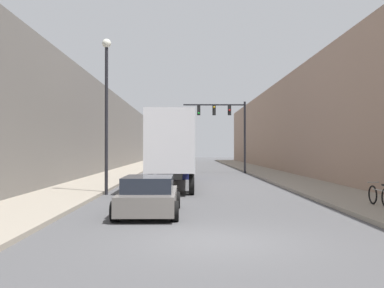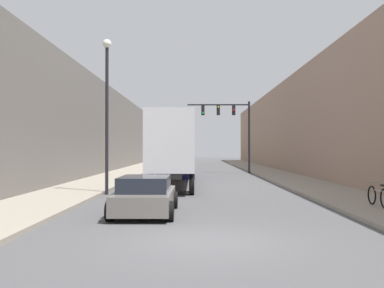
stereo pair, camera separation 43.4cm
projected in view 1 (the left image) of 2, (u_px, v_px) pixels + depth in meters
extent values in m
plane|color=#4C4C4F|center=(217.00, 241.00, 10.47)|extent=(200.00, 200.00, 0.00)
cube|color=gray|center=(263.00, 172.00, 40.56)|extent=(3.48, 80.00, 0.15)
cube|color=gray|center=(125.00, 172.00, 40.38)|extent=(3.48, 80.00, 0.15)
cube|color=#997A66|center=(313.00, 126.00, 40.68)|extent=(6.00, 80.00, 8.89)
cube|color=#66605B|center=(74.00, 129.00, 40.35)|extent=(6.00, 80.00, 8.17)
cube|color=silver|center=(173.00, 142.00, 25.53)|extent=(2.41, 11.46, 3.10)
cube|color=black|center=(173.00, 171.00, 25.52)|extent=(1.21, 11.46, 0.24)
cube|color=navy|center=(176.00, 160.00, 32.66)|extent=(2.41, 2.82, 2.81)
cylinder|color=black|center=(149.00, 185.00, 20.97)|extent=(0.25, 1.00, 1.00)
cylinder|color=black|center=(192.00, 185.00, 21.00)|extent=(0.25, 1.00, 1.00)
cylinder|color=black|center=(151.00, 183.00, 22.17)|extent=(0.25, 1.00, 1.00)
cylinder|color=black|center=(191.00, 183.00, 22.20)|extent=(0.25, 1.00, 1.00)
cylinder|color=black|center=(162.00, 172.00, 32.64)|extent=(0.25, 1.00, 1.00)
cylinder|color=black|center=(190.00, 172.00, 32.67)|extent=(0.25, 1.00, 1.00)
cube|color=slate|center=(149.00, 200.00, 14.80)|extent=(1.86, 4.22, 0.63)
cube|color=#1E232D|center=(148.00, 184.00, 14.60)|extent=(1.64, 2.32, 0.51)
cylinder|color=black|center=(128.00, 200.00, 16.20)|extent=(0.25, 0.64, 0.64)
cylinder|color=black|center=(177.00, 200.00, 16.22)|extent=(0.25, 0.64, 0.64)
cylinder|color=black|center=(115.00, 211.00, 13.28)|extent=(0.25, 0.64, 0.64)
cylinder|color=black|center=(175.00, 211.00, 13.31)|extent=(0.25, 0.64, 0.64)
cylinder|color=black|center=(245.00, 137.00, 39.39)|extent=(0.20, 0.20, 6.61)
cube|color=black|center=(214.00, 105.00, 39.38)|extent=(5.68, 0.12, 0.12)
cube|color=black|center=(229.00, 110.00, 39.40)|extent=(0.30, 0.24, 0.90)
sphere|color=red|center=(230.00, 110.00, 39.26)|extent=(0.18, 0.18, 0.18)
cube|color=black|center=(214.00, 110.00, 39.38)|extent=(0.30, 0.24, 0.90)
sphere|color=gold|center=(214.00, 107.00, 39.24)|extent=(0.18, 0.18, 0.18)
cube|color=black|center=(199.00, 110.00, 39.36)|extent=(0.30, 0.24, 0.90)
sphere|color=green|center=(199.00, 113.00, 39.21)|extent=(0.18, 0.18, 0.18)
cylinder|color=black|center=(106.00, 120.00, 21.05)|extent=(0.16, 0.16, 7.33)
sphere|color=silver|center=(107.00, 43.00, 21.09)|extent=(0.44, 0.44, 0.44)
torus|color=black|center=(373.00, 195.00, 16.29)|extent=(0.06, 0.72, 0.72)
cube|color=gray|center=(379.00, 190.00, 15.74)|extent=(0.04, 1.11, 0.04)
cube|color=black|center=(384.00, 185.00, 15.34)|extent=(0.12, 0.20, 0.06)
cube|color=gray|center=(373.00, 182.00, 16.25)|extent=(0.44, 0.04, 0.04)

